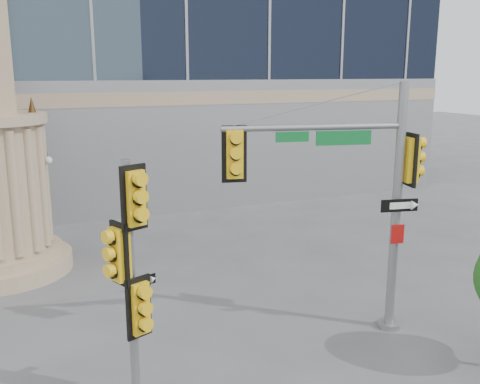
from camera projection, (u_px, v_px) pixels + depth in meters
name	position (u px, v px, depth m)	size (l,w,h in m)	color
ground	(300.00, 370.00, 11.62)	(120.00, 120.00, 0.00)	#545456
main_signal_pole	(355.00, 182.00, 12.57)	(4.69, 1.41, 6.14)	slate
secondary_signal_pole	(131.00, 266.00, 9.89)	(0.91, 0.65, 4.81)	slate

